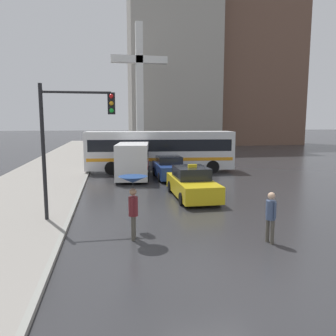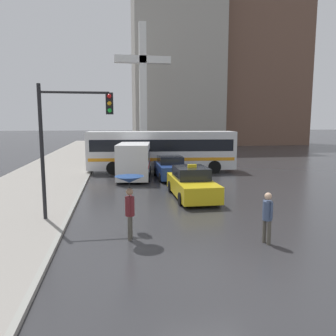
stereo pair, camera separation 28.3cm
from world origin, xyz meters
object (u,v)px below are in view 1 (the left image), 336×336
taxi (192,184)px  city_bus (160,149)px  ambulance_van (133,159)px  sedan_red (169,168)px  pedestrian_with_umbrella (133,191)px  traffic_light (73,128)px  pedestrian_man (271,214)px  monument_cross (139,80)px

taxi → city_bus: city_bus is taller
ambulance_van → sedan_red: bearing=177.4°
taxi → city_bus: 9.02m
pedestrian_with_umbrella → ambulance_van: bearing=8.1°
ambulance_van → traffic_light: traffic_light is taller
pedestrian_man → monument_cross: monument_cross is taller
monument_cross → ambulance_van: bearing=-96.6°
pedestrian_man → traffic_light: bearing=-132.6°
ambulance_van → monument_cross: (2.40, 20.75, 7.86)m
taxi → pedestrian_with_umbrella: size_ratio=2.27×
sedan_red → pedestrian_with_umbrella: pedestrian_with_umbrella is taller
sedan_red → traffic_light: 10.82m
city_bus → ambulance_van: bearing=-34.6°
city_bus → traffic_light: size_ratio=2.18×
monument_cross → city_bus: bearing=-90.5°
taxi → city_bus: bearing=-88.2°
taxi → pedestrian_man: size_ratio=2.89×
ambulance_van → pedestrian_man: 13.33m
city_bus → monument_cross: monument_cross is taller
taxi → monument_cross: 28.31m
traffic_light → monument_cross: monument_cross is taller
sedan_red → city_bus: bearing=-86.8°
pedestrian_man → city_bus: bearing=170.6°
traffic_light → monument_cross: 31.14m
pedestrian_man → taxi: bearing=173.8°
taxi → pedestrian_with_umbrella: (-3.36, -5.55, 0.91)m
pedestrian_man → monument_cross: (-0.96, 33.65, 8.23)m
traffic_light → monument_cross: size_ratio=0.32×
city_bus → pedestrian_man: size_ratio=6.89×
sedan_red → ambulance_van: (-2.40, 0.44, 0.64)m
sedan_red → monument_cross: bearing=-90.0°
taxi → pedestrian_with_umbrella: bearing=58.8°
pedestrian_with_umbrella → sedan_red: bearing=-3.7°
city_bus → traffic_light: traffic_light is taller
ambulance_van → pedestrian_man: size_ratio=3.28×
sedan_red → ambulance_van: ambulance_van is taller
taxi → sedan_red: bearing=-89.0°
sedan_red → city_bus: city_bus is taller
sedan_red → ambulance_van: size_ratio=0.76×
sedan_red → traffic_light: (-5.29, -8.99, 2.88)m
pedestrian_man → sedan_red: bearing=170.8°
ambulance_van → traffic_light: 10.11m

